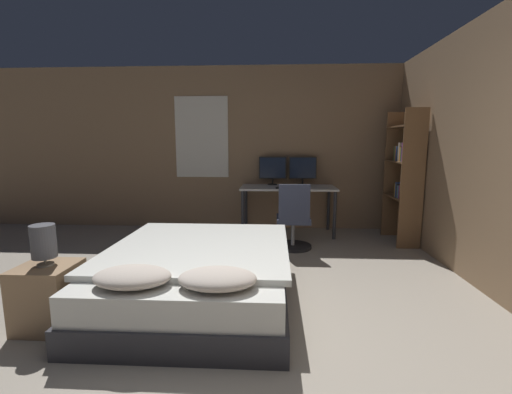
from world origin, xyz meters
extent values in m
plane|color=#9E9384|center=(0.00, 0.00, 0.00)|extent=(20.00, 20.00, 0.00)
cube|color=#8E7051|center=(0.00, 3.99, 1.35)|extent=(12.00, 0.06, 2.70)
cube|color=silver|center=(-1.13, 3.95, 1.54)|extent=(0.89, 0.01, 1.34)
cube|color=black|center=(-1.13, 3.95, 1.54)|extent=(0.81, 0.01, 1.26)
cube|color=#8E7051|center=(2.16, 1.50, 1.35)|extent=(0.06, 12.00, 2.70)
cube|color=#2D2D33|center=(-0.59, 1.15, 0.11)|extent=(1.60, 1.98, 0.22)
cube|color=silver|center=(-0.59, 1.15, 0.33)|extent=(1.54, 1.92, 0.22)
cube|color=silver|center=(-0.59, 1.27, 0.47)|extent=(1.64, 1.66, 0.05)
ellipsoid|color=beige|center=(-0.90, 0.41, 0.51)|extent=(0.55, 0.38, 0.13)
ellipsoid|color=beige|center=(-0.29, 0.41, 0.51)|extent=(0.55, 0.38, 0.13)
cube|color=#997551|center=(-1.66, 0.61, 0.25)|extent=(0.42, 0.40, 0.51)
cylinder|color=gray|center=(-1.66, 0.61, 0.51)|extent=(0.12, 0.12, 0.01)
cylinder|color=gray|center=(-1.66, 0.61, 0.55)|extent=(0.02, 0.02, 0.05)
cylinder|color=#4C4C51|center=(-1.66, 0.61, 0.70)|extent=(0.18, 0.18, 0.26)
cube|color=beige|center=(0.31, 3.57, 0.75)|extent=(1.49, 0.69, 0.03)
cylinder|color=#2D2D33|center=(-0.38, 3.28, 0.37)|extent=(0.05, 0.05, 0.73)
cylinder|color=#2D2D33|center=(1.01, 3.28, 0.37)|extent=(0.05, 0.05, 0.73)
cylinder|color=#2D2D33|center=(-0.38, 3.87, 0.37)|extent=(0.05, 0.05, 0.73)
cylinder|color=#2D2D33|center=(1.01, 3.87, 0.37)|extent=(0.05, 0.05, 0.73)
cylinder|color=black|center=(0.07, 3.82, 0.77)|extent=(0.16, 0.16, 0.01)
cylinder|color=black|center=(0.07, 3.82, 0.82)|extent=(0.03, 0.03, 0.09)
cube|color=black|center=(0.07, 3.82, 1.05)|extent=(0.45, 0.03, 0.36)
cube|color=#192338|center=(0.07, 3.80, 1.05)|extent=(0.42, 0.00, 0.33)
cylinder|color=black|center=(0.56, 3.82, 0.77)|extent=(0.16, 0.16, 0.01)
cylinder|color=black|center=(0.56, 3.82, 0.82)|extent=(0.03, 0.03, 0.09)
cube|color=black|center=(0.56, 3.82, 1.05)|extent=(0.45, 0.03, 0.36)
cube|color=#192338|center=(0.56, 3.80, 1.05)|extent=(0.42, 0.00, 0.33)
cube|color=black|center=(0.31, 3.33, 0.77)|extent=(0.40, 0.13, 0.02)
ellipsoid|color=black|center=(0.60, 3.33, 0.78)|extent=(0.07, 0.05, 0.04)
cylinder|color=black|center=(0.36, 2.81, 0.02)|extent=(0.52, 0.52, 0.04)
cylinder|color=gray|center=(0.36, 2.81, 0.21)|extent=(0.05, 0.05, 0.33)
cube|color=#33384C|center=(0.36, 2.81, 0.41)|extent=(0.45, 0.45, 0.07)
cube|color=#33384C|center=(0.36, 2.60, 0.68)|extent=(0.41, 0.05, 0.47)
cube|color=brown|center=(1.95, 2.85, 0.95)|extent=(0.31, 0.02, 1.91)
cube|color=brown|center=(1.95, 3.56, 0.95)|extent=(0.31, 0.02, 1.91)
cube|color=brown|center=(1.95, 3.21, 0.67)|extent=(0.31, 0.69, 0.02)
cube|color=brown|center=(1.95, 3.21, 1.18)|extent=(0.31, 0.69, 0.02)
cube|color=brown|center=(1.95, 3.21, 1.68)|extent=(0.31, 0.69, 0.02)
cube|color=#28282D|center=(1.95, 2.89, 0.79)|extent=(0.26, 0.03, 0.22)
cube|color=orange|center=(1.95, 2.93, 0.79)|extent=(0.26, 0.04, 0.22)
cube|color=#7A387F|center=(1.95, 2.98, 0.77)|extent=(0.26, 0.03, 0.18)
cube|color=teal|center=(1.95, 3.03, 0.77)|extent=(0.26, 0.04, 0.18)
cube|color=#28282D|center=(1.95, 3.06, 0.78)|extent=(0.26, 0.03, 0.20)
cube|color=#2D4784|center=(1.95, 3.10, 0.79)|extent=(0.26, 0.04, 0.22)
cube|color=gold|center=(1.95, 3.14, 0.77)|extent=(0.26, 0.03, 0.19)
cube|color=#2D4784|center=(1.95, 2.89, 1.30)|extent=(0.26, 0.04, 0.21)
cube|color=#7A387F|center=(1.95, 2.95, 1.32)|extent=(0.26, 0.04, 0.26)
cube|color=#337042|center=(1.95, 2.99, 1.29)|extent=(0.26, 0.02, 0.19)
cube|color=orange|center=(1.95, 3.03, 1.29)|extent=(0.26, 0.04, 0.20)
cube|color=#BCB29E|center=(1.95, 3.08, 1.32)|extent=(0.26, 0.04, 0.26)
cube|color=#28282D|center=(1.95, 3.13, 1.29)|extent=(0.26, 0.02, 0.20)
cube|color=#2D4784|center=(1.95, 3.17, 1.30)|extent=(0.26, 0.04, 0.21)
cube|color=orange|center=(1.95, 3.22, 1.30)|extent=(0.26, 0.03, 0.21)
cube|color=#337042|center=(1.95, 3.26, 1.30)|extent=(0.26, 0.03, 0.21)
camera|label=1|loc=(0.10, -1.83, 1.43)|focal=24.00mm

